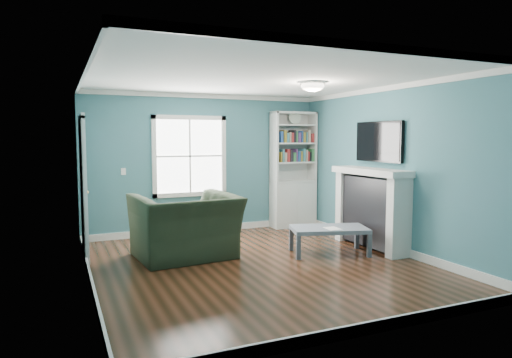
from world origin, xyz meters
name	(u,v)px	position (x,y,z in m)	size (l,w,h in m)	color
floor	(259,265)	(0.00, 0.00, 0.00)	(5.00, 5.00, 0.00)	black
room_walls	(259,153)	(0.00, 0.00, 1.58)	(5.00, 5.00, 5.00)	#39757B
trim	(259,178)	(0.00, 0.00, 1.24)	(4.50, 5.00, 2.60)	white
window	(190,156)	(-0.30, 2.49, 1.45)	(1.40, 0.06, 1.50)	white
bookshelf	(293,181)	(1.77, 2.30, 0.92)	(0.90, 0.35, 2.31)	silver
fireplace	(371,209)	(2.08, 0.20, 0.64)	(0.44, 1.58, 1.30)	black
tv	(379,142)	(2.20, 0.20, 1.72)	(0.06, 1.10, 0.65)	black
door	(83,186)	(-2.22, 1.40, 1.07)	(0.12, 0.98, 2.17)	silver
ceiling_fixture	(313,85)	(0.90, 0.10, 2.55)	(0.38, 0.38, 0.15)	white
light_switch	(123,171)	(-1.50, 2.48, 1.20)	(0.08, 0.01, 0.12)	white
recliner	(185,216)	(-0.84, 0.80, 0.63)	(1.45, 0.94, 1.26)	#212C1C
coffee_table	(329,231)	(1.25, 0.15, 0.36)	(1.28, 0.93, 0.42)	#454A53
paper_sheet	(332,228)	(1.23, 0.03, 0.42)	(0.20, 0.26, 0.00)	white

